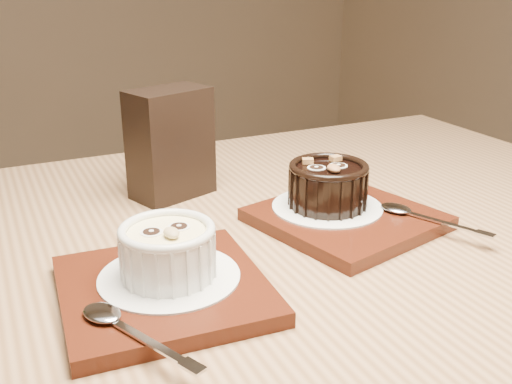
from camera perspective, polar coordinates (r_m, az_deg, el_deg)
table at (r=0.68m, az=-3.05°, el=-12.72°), size 1.27×0.92×0.75m
tray_left at (r=0.56m, az=-8.79°, el=-9.18°), size 0.21×0.21×0.01m
doily_left at (r=0.56m, az=-8.25°, el=-7.95°), size 0.13×0.13×0.00m
ramekin_white at (r=0.55m, az=-8.40°, el=-5.39°), size 0.09×0.09×0.05m
spoon_left at (r=0.49m, az=-11.98°, el=-12.62°), size 0.07×0.14×0.01m
tray_right at (r=0.70m, az=8.57°, el=-2.52°), size 0.20×0.20×0.01m
doily_right at (r=0.71m, az=6.78°, el=-1.39°), size 0.13×0.13×0.00m
ramekin_dark at (r=0.70m, az=6.89°, el=0.86°), size 0.09×0.09×0.06m
spoon_right at (r=0.70m, az=15.70°, el=-2.21°), size 0.07×0.14×0.01m
condiment_stand at (r=0.77m, az=-8.15°, el=4.59°), size 0.11×0.08×0.14m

